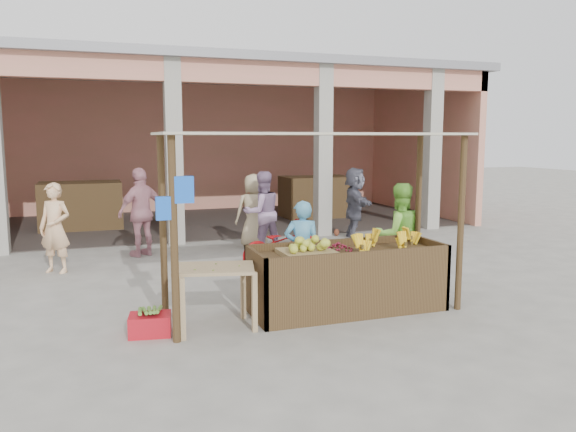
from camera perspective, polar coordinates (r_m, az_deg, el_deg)
name	(u,v)px	position (r m, az deg, el deg)	size (l,w,h in m)	color
ground	(312,314)	(7.57, 2.50, -9.90)	(60.00, 60.00, 0.00)	slate
market_building	(195,124)	(15.86, -9.39, 9.22)	(14.40, 6.40, 4.20)	#DF8675
fruit_stall	(347,281)	(7.65, 6.02, -6.63)	(2.60, 0.95, 0.80)	#4E391F
stall_awning	(311,165)	(7.26, 2.31, 5.24)	(4.09, 1.35, 2.39)	#4E391F
banana_heap	(385,242)	(7.82, 9.87, -2.62)	(1.11, 0.61, 0.20)	yellow
melon_tray	(307,248)	(7.35, 1.92, -3.28)	(0.70, 0.60, 0.19)	olive
berry_heap	(338,247)	(7.54, 5.12, -3.18)	(0.43, 0.35, 0.14)	maroon
side_table	(214,278)	(6.89, -7.51, -6.25)	(1.08, 0.85, 0.78)	tan
papaya_pile	(214,259)	(6.83, -7.55, -4.33)	(0.69, 0.39, 0.20)	#4E7E29
red_crate	(150,325)	(6.96, -13.83, -10.67)	(0.48, 0.35, 0.25)	red
plantain_bundle	(150,311)	(6.91, -13.88, -9.39)	(0.36, 0.26, 0.07)	#598831
produce_sacks	(344,222)	(13.46, 5.67, -0.59)	(0.87, 0.54, 0.66)	maroon
vendor_blue	(302,246)	(8.15, 1.44, -3.07)	(0.57, 0.42, 1.52)	#539FCC
vendor_green	(399,233)	(8.84, 11.21, -1.70)	(0.83, 0.48, 1.72)	#84D747
motorcycle	(283,244)	(10.05, -0.54, -2.86)	(1.66, 0.57, 0.87)	maroon
shopper_b	(142,209)	(11.36, -14.64, 0.67)	(1.09, 0.58, 1.86)	#C4838F
shopper_c	(254,207)	(11.89, -3.52, 0.94)	(0.84, 0.55, 1.74)	tan
shopper_d	(355,201)	(13.05, 6.80, 1.51)	(1.60, 0.66, 1.73)	#51515F
shopper_e	(55,226)	(10.44, -22.60, -0.96)	(0.60, 0.46, 1.63)	#F5C08D
shopper_f	(262,209)	(11.29, -2.63, 0.75)	(0.88, 0.51, 1.81)	#96779D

